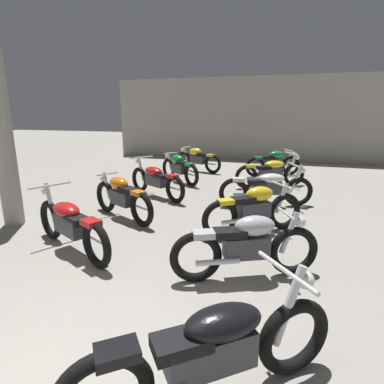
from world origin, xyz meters
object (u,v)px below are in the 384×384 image
Objects in this scene: motorcycle_left_row_1 at (70,224)px; motorcycle_left_row_2 at (122,197)px; support_pillar at (3,141)px; motorcycle_left_row_4 at (179,168)px; motorcycle_right_row_3 at (267,187)px; motorcycle_left_row_5 at (198,159)px; motorcycle_right_row_2 at (254,208)px; motorcycle_right_row_1 at (247,245)px; motorcycle_right_row_5 at (274,162)px; motorcycle_right_row_0 at (212,349)px; motorcycle_right_row_4 at (271,172)px; motorcycle_left_row_3 at (156,179)px.

motorcycle_left_row_1 reaches higher than motorcycle_left_row_2.
support_pillar reaches higher than motorcycle_left_row_4.
motorcycle_left_row_5 is at bearing 126.33° from motorcycle_right_row_3.
motorcycle_right_row_2 is at bearing 11.29° from support_pillar.
support_pillar is 1.76× the size of motorcycle_right_row_1.
motorcycle_right_row_5 is (4.50, 6.37, -1.14)m from support_pillar.
motorcycle_left_row_5 is at bearing 111.21° from motorcycle_right_row_1.
motorcycle_right_row_0 reaches higher than motorcycle_left_row_5.
support_pillar is 1.82× the size of motorcycle_right_row_5.
motorcycle_right_row_3 reaches higher than motorcycle_left_row_5.
support_pillar is at bearing 150.23° from motorcycle_right_row_0.
motorcycle_left_row_1 is 1.11× the size of motorcycle_left_row_2.
motorcycle_right_row_4 is (2.64, 5.39, 0.00)m from motorcycle_left_row_1.
motorcycle_left_row_1 is 3.38m from motorcycle_left_row_3.
motorcycle_right_row_0 is at bearing -89.38° from motorcycle_right_row_5.
motorcycle_right_row_2 and motorcycle_right_row_5 have the same top height.
motorcycle_left_row_2 is 0.95× the size of motorcycle_left_row_5.
motorcycle_left_row_2 is at bearing -125.48° from motorcycle_right_row_4.
motorcycle_left_row_1 is 1.04× the size of motorcycle_right_row_4.
motorcycle_left_row_3 is at bearing 129.17° from motorcycle_right_row_1.
motorcycle_left_row_1 reaches higher than motorcycle_right_row_5.
motorcycle_right_row_1 is at bearing -68.79° from motorcycle_left_row_5.
motorcycle_left_row_5 is 7.64m from motorcycle_right_row_1.
motorcycle_left_row_1 is 1.63m from motorcycle_left_row_2.
motorcycle_left_row_1 is 1.13× the size of motorcycle_right_row_5.
motorcycle_left_row_3 is (-0.03, 1.75, -0.01)m from motorcycle_left_row_2.
motorcycle_right_row_2 is at bearing 31.84° from motorcycle_left_row_1.
support_pillar reaches higher than motorcycle_right_row_4.
motorcycle_right_row_2 is 3.77m from motorcycle_right_row_4.
motorcycle_right_row_5 is (-0.08, 7.10, 0.00)m from motorcycle_right_row_1.
motorcycle_right_row_3 is 2.02m from motorcycle_right_row_4.
motorcycle_right_row_1 is (4.58, -0.73, -1.14)m from support_pillar.
motorcycle_left_row_4 is at bearing 127.07° from motorcycle_right_row_2.
motorcycle_right_row_4 is at bearing 54.52° from motorcycle_left_row_2.
motorcycle_right_row_0 is 9.00m from motorcycle_right_row_5.
support_pillar is 1.54× the size of motorcycle_right_row_3.
support_pillar reaches higher than motorcycle_right_row_5.
motorcycle_right_row_1 is at bearing -86.64° from motorcycle_right_row_2.
motorcycle_left_row_3 is 3.37m from motorcycle_right_row_4.
motorcycle_left_row_3 is at bearing -125.82° from motorcycle_right_row_5.
motorcycle_left_row_5 is (-0.03, 5.48, 0.00)m from motorcycle_left_row_2.
motorcycle_right_row_3 and motorcycle_right_row_4 have the same top height.
motorcycle_right_row_2 is at bearing -64.11° from motorcycle_left_row_5.
motorcycle_right_row_0 reaches higher than motorcycle_left_row_4.
motorcycle_left_row_1 is at bearing -88.79° from motorcycle_left_row_2.
support_pillar is 7.88m from motorcycle_right_row_5.
motorcycle_right_row_1 is at bearing -9.04° from support_pillar.
motorcycle_right_row_1 is 0.88× the size of motorcycle_right_row_3.
motorcycle_left_row_3 is 1.10× the size of motorcycle_right_row_5.
motorcycle_left_row_4 is at bearing 90.41° from motorcycle_left_row_3.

